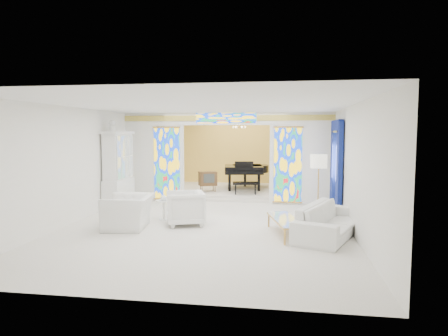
% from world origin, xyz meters
% --- Properties ---
extents(floor, '(12.00, 12.00, 0.00)m').
position_xyz_m(floor, '(0.00, 0.00, 0.00)').
color(floor, white).
rests_on(floor, ground).
extents(ceiling, '(7.00, 12.00, 0.02)m').
position_xyz_m(ceiling, '(0.00, 0.00, 3.00)').
color(ceiling, white).
rests_on(ceiling, wall_back).
extents(wall_back, '(7.00, 0.02, 3.00)m').
position_xyz_m(wall_back, '(0.00, 6.00, 1.50)').
color(wall_back, white).
rests_on(wall_back, floor).
extents(wall_front, '(7.00, 0.02, 3.00)m').
position_xyz_m(wall_front, '(0.00, -6.00, 1.50)').
color(wall_front, white).
rests_on(wall_front, floor).
extents(wall_left, '(0.02, 12.00, 3.00)m').
position_xyz_m(wall_left, '(-3.50, 0.00, 1.50)').
color(wall_left, white).
rests_on(wall_left, floor).
extents(wall_right, '(0.02, 12.00, 3.00)m').
position_xyz_m(wall_right, '(3.50, 0.00, 1.50)').
color(wall_right, white).
rests_on(wall_right, floor).
extents(partition_wall, '(7.00, 0.22, 3.00)m').
position_xyz_m(partition_wall, '(0.00, 2.00, 1.65)').
color(partition_wall, white).
rests_on(partition_wall, floor).
extents(stained_glass_left, '(0.90, 0.04, 2.40)m').
position_xyz_m(stained_glass_left, '(-2.03, 1.89, 1.30)').
color(stained_glass_left, gold).
rests_on(stained_glass_left, partition_wall).
extents(stained_glass_right, '(0.90, 0.04, 2.40)m').
position_xyz_m(stained_glass_right, '(2.03, 1.89, 1.30)').
color(stained_glass_right, gold).
rests_on(stained_glass_right, partition_wall).
extents(stained_glass_transom, '(2.00, 0.04, 0.34)m').
position_xyz_m(stained_glass_transom, '(0.00, 1.89, 2.82)').
color(stained_glass_transom, gold).
rests_on(stained_glass_transom, partition_wall).
extents(alcove_platform, '(6.80, 3.80, 0.18)m').
position_xyz_m(alcove_platform, '(0.00, 4.10, 0.09)').
color(alcove_platform, white).
rests_on(alcove_platform, floor).
extents(gold_curtain_back, '(6.70, 0.10, 2.90)m').
position_xyz_m(gold_curtain_back, '(0.00, 5.88, 1.50)').
color(gold_curtain_back, '#F1D153').
rests_on(gold_curtain_back, wall_back).
extents(chandelier, '(0.48, 0.48, 0.30)m').
position_xyz_m(chandelier, '(0.20, 4.00, 2.55)').
color(chandelier, gold).
rests_on(chandelier, ceiling).
extents(blue_drapes, '(0.14, 1.85, 2.65)m').
position_xyz_m(blue_drapes, '(3.40, 0.70, 1.58)').
color(blue_drapes, navy).
rests_on(blue_drapes, wall_right).
extents(china_cabinet, '(0.56, 1.46, 2.72)m').
position_xyz_m(china_cabinet, '(-3.22, 0.60, 1.17)').
color(china_cabinet, white).
rests_on(china_cabinet, floor).
extents(armchair_left, '(1.23, 1.37, 0.81)m').
position_xyz_m(armchair_left, '(-1.86, -1.95, 0.40)').
color(armchair_left, white).
rests_on(armchair_left, floor).
extents(armchair_right, '(1.19, 1.18, 0.86)m').
position_xyz_m(armchair_right, '(-0.57, -1.40, 0.43)').
color(armchair_right, white).
rests_on(armchair_right, floor).
extents(sofa, '(1.86, 2.69, 0.73)m').
position_xyz_m(sofa, '(2.95, -2.02, 0.37)').
color(sofa, silver).
rests_on(sofa, floor).
extents(side_table, '(0.43, 0.43, 0.53)m').
position_xyz_m(side_table, '(-1.28, -0.93, 0.35)').
color(side_table, white).
rests_on(side_table, floor).
extents(vase, '(0.21, 0.21, 0.18)m').
position_xyz_m(vase, '(-1.28, -0.93, 0.62)').
color(vase, silver).
rests_on(vase, side_table).
extents(coffee_table, '(0.93, 1.79, 0.38)m').
position_xyz_m(coffee_table, '(1.96, -2.07, 0.35)').
color(coffee_table, white).
rests_on(coffee_table, floor).
extents(floor_lamp, '(0.57, 0.57, 1.78)m').
position_xyz_m(floor_lamp, '(2.80, -0.57, 1.52)').
color(floor_lamp, gold).
rests_on(floor_lamp, floor).
extents(grand_piano, '(1.87, 2.90, 1.09)m').
position_xyz_m(grand_piano, '(0.47, 4.21, 0.92)').
color(grand_piano, black).
rests_on(grand_piano, alcove_platform).
extents(tv_console, '(0.75, 0.64, 0.73)m').
position_xyz_m(tv_console, '(-0.86, 3.13, 0.65)').
color(tv_console, brown).
rests_on(tv_console, alcove_platform).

